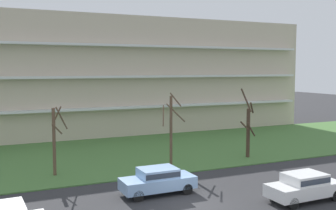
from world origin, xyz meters
TOP-DOWN VIEW (x-y plane):
  - ground at (0.00, 0.00)m, footprint 160.00×160.00m
  - grass_lawn_strip at (0.00, 14.00)m, footprint 80.00×16.00m
  - apartment_building at (0.00, 27.52)m, footprint 53.58×11.99m
  - tree_left at (-5.79, 9.00)m, footprint 1.20×1.56m
  - tree_center at (2.51, 8.00)m, footprint 1.65×1.66m
  - tree_right at (9.60, 8.20)m, footprint 1.16×1.07m
  - sedan_white_near_left at (6.15, -2.00)m, footprint 4.43×1.88m
  - sedan_blue_center_right at (-0.88, 2.50)m, footprint 4.41×1.84m

SIDE VIEW (x-z plane):
  - ground at x=0.00m, z-range 0.00..0.00m
  - grass_lawn_strip at x=0.00m, z-range 0.00..0.08m
  - sedan_white_near_left at x=6.15m, z-range 0.09..1.66m
  - sedan_blue_center_right at x=-0.88m, z-range 0.09..1.66m
  - tree_right at x=9.60m, z-range -0.48..5.32m
  - tree_left at x=-5.79m, z-range 0.18..5.08m
  - tree_center at x=2.51m, z-range 0.13..5.81m
  - apartment_building at x=0.00m, z-range 0.00..13.08m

